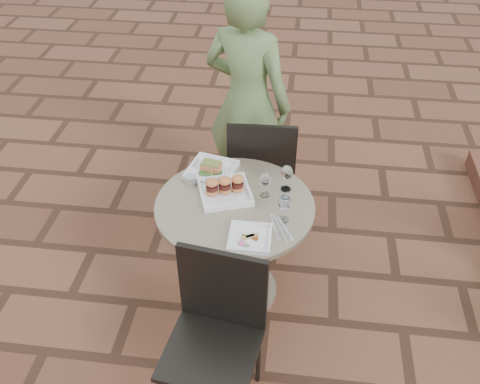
# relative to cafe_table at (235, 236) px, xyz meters

# --- Properties ---
(ground) EXTENTS (60.00, 60.00, 0.00)m
(ground) POSITION_rel_cafe_table_xyz_m (0.21, -0.18, -0.48)
(ground) COLOR brown
(ground) RESTS_ON ground
(cafe_table) EXTENTS (0.90, 0.90, 0.73)m
(cafe_table) POSITION_rel_cafe_table_xyz_m (0.00, 0.00, 0.00)
(cafe_table) COLOR gray
(cafe_table) RESTS_ON ground
(chair_far) EXTENTS (0.46, 0.46, 0.93)m
(chair_far) POSITION_rel_cafe_table_xyz_m (0.10, 0.63, 0.07)
(chair_far) COLOR black
(chair_far) RESTS_ON ground
(chair_near) EXTENTS (0.50, 0.50, 0.93)m
(chair_near) POSITION_rel_cafe_table_xyz_m (0.00, -0.69, 0.07)
(chair_near) COLOR black
(chair_near) RESTS_ON ground
(diner) EXTENTS (0.73, 0.60, 1.71)m
(diner) POSITION_rel_cafe_table_xyz_m (-0.04, 0.93, 0.37)
(diner) COLOR #5A7440
(diner) RESTS_ON ground
(plate_salmon) EXTENTS (0.32, 0.32, 0.07)m
(plate_salmon) POSITION_rel_cafe_table_xyz_m (-0.18, 0.28, 0.27)
(plate_salmon) COLOR white
(plate_salmon) RESTS_ON cafe_table
(plate_sliders) EXTENTS (0.36, 0.36, 0.18)m
(plate_sliders) POSITION_rel_cafe_table_xyz_m (-0.07, 0.08, 0.29)
(plate_sliders) COLOR white
(plate_sliders) RESTS_ON cafe_table
(plate_tuna) EXTENTS (0.22, 0.22, 0.03)m
(plate_tuna) POSITION_rel_cafe_table_xyz_m (0.12, -0.27, 0.26)
(plate_tuna) COLOR white
(plate_tuna) RESTS_ON cafe_table
(wine_glass_right) EXTENTS (0.07, 0.07, 0.17)m
(wine_glass_right) POSITION_rel_cafe_table_xyz_m (0.28, -0.10, 0.36)
(wine_glass_right) COLOR white
(wine_glass_right) RESTS_ON cafe_table
(wine_glass_mid) EXTENTS (0.07, 0.07, 0.16)m
(wine_glass_mid) POSITION_rel_cafe_table_xyz_m (0.16, 0.10, 0.36)
(wine_glass_mid) COLOR white
(wine_glass_mid) RESTS_ON cafe_table
(wine_glass_far) EXTENTS (0.07, 0.07, 0.16)m
(wine_glass_far) POSITION_rel_cafe_table_xyz_m (0.28, 0.17, 0.36)
(wine_glass_far) COLOR white
(wine_glass_far) RESTS_ON cafe_table
(steel_ramekin) EXTENTS (0.08, 0.08, 0.05)m
(steel_ramekin) POSITION_rel_cafe_table_xyz_m (-0.28, 0.16, 0.27)
(steel_ramekin) COLOR silver
(steel_ramekin) RESTS_ON cafe_table
(cutlery_set) EXTENTS (0.18, 0.24, 0.00)m
(cutlery_set) POSITION_rel_cafe_table_xyz_m (0.26, -0.16, 0.25)
(cutlery_set) COLOR silver
(cutlery_set) RESTS_ON cafe_table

